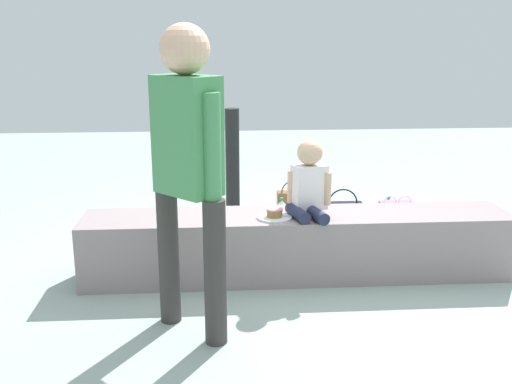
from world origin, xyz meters
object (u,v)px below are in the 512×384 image
(party_cup_red, at_px, (211,240))
(handbag_brown_canvas, at_px, (292,203))
(cake_box_white, at_px, (166,238))
(child_seated, at_px, (309,183))
(water_bottle_near_gift, at_px, (282,213))
(cake_plate, at_px, (275,215))
(water_bottle_far_side, at_px, (388,208))
(adult_standing, at_px, (188,155))
(gift_bag, at_px, (396,221))
(handbag_black_leather, at_px, (342,215))

(party_cup_red, relative_size, handbag_brown_canvas, 0.36)
(party_cup_red, xyz_separation_m, cake_box_white, (-0.33, 0.04, 0.01))
(child_seated, relative_size, cake_box_white, 1.57)
(party_cup_red, relative_size, cake_box_white, 0.38)
(child_seated, distance_m, water_bottle_near_gift, 1.17)
(cake_plate, bearing_deg, water_bottle_far_side, 48.84)
(child_seated, bearing_deg, party_cup_red, 137.82)
(adult_standing, bearing_deg, cake_box_white, 100.36)
(water_bottle_far_side, height_order, handbag_brown_canvas, handbag_brown_canvas)
(child_seated, height_order, party_cup_red, child_seated)
(gift_bag, relative_size, water_bottle_near_gift, 1.50)
(water_bottle_near_gift, distance_m, cake_box_white, 1.01)
(gift_bag, distance_m, handbag_black_leather, 0.47)
(child_seated, relative_size, cake_plate, 2.16)
(adult_standing, relative_size, party_cup_red, 13.65)
(adult_standing, distance_m, cake_plate, 0.96)
(cake_plate, xyz_separation_m, cake_box_white, (-0.74, 0.66, -0.37))
(child_seated, height_order, water_bottle_near_gift, child_seated)
(adult_standing, height_order, handbag_brown_canvas, adult_standing)
(water_bottle_far_side, relative_size, handbag_black_leather, 0.54)
(child_seated, xyz_separation_m, water_bottle_near_gift, (-0.05, 1.05, -0.52))
(child_seated, bearing_deg, cake_box_white, 147.44)
(handbag_black_leather, bearing_deg, handbag_brown_canvas, 134.85)
(adult_standing, relative_size, handbag_brown_canvas, 4.98)
(gift_bag, bearing_deg, handbag_brown_canvas, 136.21)
(water_bottle_near_gift, relative_size, handbag_black_leather, 0.71)
(water_bottle_far_side, bearing_deg, child_seated, -126.12)
(party_cup_red, distance_m, handbag_brown_canvas, 1.02)
(cake_plate, bearing_deg, cake_box_white, 138.10)
(child_seated, height_order, handbag_brown_canvas, child_seated)
(gift_bag, bearing_deg, handbag_black_leather, 137.68)
(cake_box_white, bearing_deg, water_bottle_far_side, 18.39)
(gift_bag, xyz_separation_m, handbag_brown_canvas, (-0.71, 0.68, -0.04))
(gift_bag, distance_m, cake_box_white, 1.74)
(cake_box_white, relative_size, handbag_black_leather, 0.92)
(adult_standing, height_order, cake_box_white, adult_standing)
(adult_standing, xyz_separation_m, cake_box_white, (-0.24, 1.30, -0.89))
(adult_standing, bearing_deg, handbag_black_leather, 54.69)
(handbag_brown_canvas, bearing_deg, cake_plate, -102.26)
(gift_bag, relative_size, handbag_black_leather, 1.07)
(child_seated, bearing_deg, cake_plate, -167.32)
(water_bottle_far_side, bearing_deg, handbag_black_leather, -148.13)
(gift_bag, distance_m, water_bottle_far_side, 0.62)
(handbag_black_leather, bearing_deg, cake_box_white, -166.71)
(cake_box_white, bearing_deg, gift_bag, 0.43)
(cake_box_white, relative_size, handbag_brown_canvas, 0.97)
(adult_standing, bearing_deg, child_seated, 43.69)
(child_seated, distance_m, party_cup_red, 1.02)
(gift_bag, relative_size, cake_box_white, 1.17)
(child_seated, xyz_separation_m, handbag_brown_canvas, (0.07, 1.30, -0.51))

